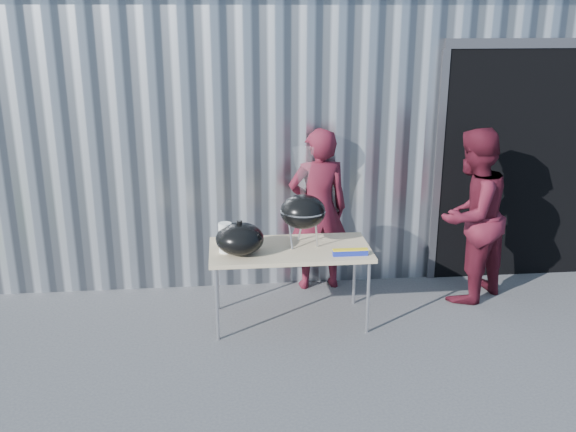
{
  "coord_description": "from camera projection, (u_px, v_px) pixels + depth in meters",
  "views": [
    {
      "loc": [
        -0.21,
        -4.79,
        2.86
      ],
      "look_at": [
        0.36,
        0.84,
        1.05
      ],
      "focal_mm": 40.0,
      "sensor_mm": 36.0,
      "label": 1
    }
  ],
  "objects": [
    {
      "name": "ground",
      "position": [
        255.0,
        365.0,
        5.43
      ],
      "size": [
        80.0,
        80.0,
        0.0
      ],
      "primitive_type": "plane",
      "color": "#414144"
    },
    {
      "name": "building",
      "position": [
        299.0,
        106.0,
        9.4
      ],
      "size": [
        8.2,
        6.2,
        3.1
      ],
      "color": "silver",
      "rests_on": "ground"
    },
    {
      "name": "folding_table",
      "position": [
        290.0,
        252.0,
        6.0
      ],
      "size": [
        1.5,
        0.75,
        0.75
      ],
      "color": "tan",
      "rests_on": "ground"
    },
    {
      "name": "kettle_grill",
      "position": [
        303.0,
        203.0,
        5.93
      ],
      "size": [
        0.43,
        0.43,
        0.93
      ],
      "color": "black",
      "rests_on": "folding_table"
    },
    {
      "name": "grill_lid",
      "position": [
        240.0,
        239.0,
        5.81
      ],
      "size": [
        0.44,
        0.44,
        0.32
      ],
      "color": "black",
      "rests_on": "folding_table"
    },
    {
      "name": "paper_towels",
      "position": [
        225.0,
        238.0,
        5.84
      ],
      "size": [
        0.12,
        0.12,
        0.28
      ],
      "primitive_type": "cylinder",
      "color": "white",
      "rests_on": "folding_table"
    },
    {
      "name": "white_tub",
      "position": [
        230.0,
        236.0,
        6.15
      ],
      "size": [
        0.2,
        0.15,
        0.1
      ],
      "primitive_type": "cube",
      "color": "white",
      "rests_on": "folding_table"
    },
    {
      "name": "foil_box",
      "position": [
        350.0,
        252.0,
        5.8
      ],
      "size": [
        0.32,
        0.05,
        0.06
      ],
      "color": "#172597",
      "rests_on": "folding_table"
    },
    {
      "name": "person_cook",
      "position": [
        318.0,
        210.0,
        6.74
      ],
      "size": [
        0.67,
        0.47,
        1.74
      ],
      "primitive_type": "imported",
      "rotation": [
        0.0,
        0.0,
        3.23
      ],
      "color": "#4E121F",
      "rests_on": "ground"
    },
    {
      "name": "person_bystander",
      "position": [
        471.0,
        216.0,
        6.46
      ],
      "size": [
        1.1,
        1.06,
        1.78
      ],
      "primitive_type": "imported",
      "rotation": [
        0.0,
        0.0,
        3.77
      ],
      "color": "#4E121F",
      "rests_on": "ground"
    }
  ]
}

